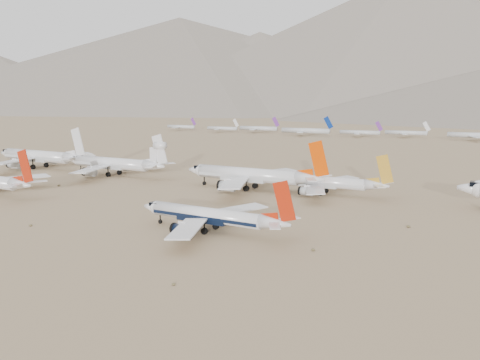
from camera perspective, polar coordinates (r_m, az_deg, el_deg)
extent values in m
plane|color=#7D6548|center=(108.86, -3.57, -6.87)|extent=(7000.00, 7000.00, 0.00)
cylinder|color=white|center=(112.38, -4.20, -4.23)|extent=(29.80, 3.52, 3.52)
cube|color=black|center=(112.48, -4.19, -4.44)|extent=(29.21, 3.58, 0.79)
sphere|color=white|center=(121.15, -10.06, -3.35)|extent=(3.52, 3.52, 3.52)
cube|color=black|center=(121.28, -10.27, -2.87)|extent=(2.47, 2.29, 0.88)
cone|color=white|center=(103.41, 4.33, -5.28)|extent=(7.45, 3.52, 3.52)
cube|color=white|center=(102.97, -6.39, -5.88)|extent=(11.51, 18.14, 0.55)
cube|color=white|center=(99.71, 4.23, -5.57)|extent=(4.73, 6.19, 0.21)
cylinder|color=black|center=(108.09, -7.10, -6.03)|extent=(4.14, 2.54, 2.54)
cube|color=white|center=(119.93, -0.48, -3.63)|extent=(11.51, 18.14, 0.55)
cube|color=white|center=(105.74, 5.85, -4.72)|extent=(4.73, 6.19, 0.21)
cylinder|color=black|center=(119.72, -2.88, -4.45)|extent=(4.14, 2.54, 2.54)
cube|color=#B7220A|center=(101.39, 5.42, -2.60)|extent=(5.65, 0.28, 9.31)
cylinder|color=black|center=(121.42, -9.69, -5.02)|extent=(1.06, 0.44, 1.06)
cylinder|color=black|center=(110.56, -4.36, -6.23)|extent=(1.48, 0.88, 1.48)
cylinder|color=black|center=(114.52, -2.97, -5.66)|extent=(1.48, 0.88, 1.48)
cone|color=white|center=(162.48, -25.08, -0.50)|extent=(8.62, 4.14, 4.14)
cube|color=white|center=(158.82, -25.91, -0.58)|extent=(5.47, 7.16, 0.25)
cube|color=white|center=(184.63, -25.34, 0.24)|extent=(13.32, 20.99, 0.64)
cube|color=white|center=(163.34, -23.62, -0.17)|extent=(5.47, 7.16, 0.25)
cylinder|color=silver|center=(186.69, -27.01, -0.37)|extent=(4.79, 2.98, 2.98)
cube|color=#B7220A|center=(159.72, -24.73, 1.53)|extent=(6.54, 0.33, 10.77)
sphere|color=white|center=(150.97, 27.18, -1.00)|extent=(5.19, 5.19, 5.19)
cube|color=black|center=(150.78, 26.93, -0.44)|extent=(3.63, 3.38, 1.30)
cylinder|color=white|center=(160.01, 9.75, -0.17)|extent=(30.73, 3.73, 3.73)
cube|color=silver|center=(160.09, 9.74, -0.33)|extent=(30.11, 3.79, 0.84)
sphere|color=white|center=(165.82, 4.76, 0.27)|extent=(3.73, 3.73, 3.73)
cube|color=black|center=(165.89, 4.59, 0.63)|extent=(2.61, 2.43, 0.93)
cone|color=white|center=(154.60, 16.37, -0.64)|extent=(7.68, 3.73, 3.73)
cube|color=white|center=(149.30, 9.16, -1.09)|extent=(11.87, 18.70, 0.58)
cube|color=white|center=(150.78, 16.61, -0.72)|extent=(4.88, 6.38, 0.22)
cylinder|color=silver|center=(154.01, 8.15, -1.38)|extent=(4.27, 2.69, 2.69)
cube|color=white|center=(169.46, 11.76, 0.08)|extent=(11.87, 18.70, 0.58)
cube|color=white|center=(157.61, 17.21, -0.32)|extent=(4.88, 6.38, 0.22)
cylinder|color=silver|center=(168.02, 10.08, -0.53)|extent=(4.27, 2.69, 2.69)
cube|color=gold|center=(153.33, 17.23, 1.25)|extent=(5.82, 0.30, 9.60)
cylinder|color=black|center=(166.06, 5.04, -1.03)|extent=(1.12, 0.47, 1.12)
cylinder|color=black|center=(157.78, 9.82, -1.60)|extent=(1.57, 0.93, 1.57)
cylinder|color=black|center=(162.62, 10.46, -1.29)|extent=(1.57, 0.93, 1.57)
cylinder|color=white|center=(165.69, 0.82, 0.70)|extent=(38.81, 4.74, 4.74)
cube|color=silver|center=(165.78, 0.82, 0.50)|extent=(38.03, 4.81, 1.07)
sphere|color=white|center=(175.82, -4.71, 1.17)|extent=(4.74, 4.74, 4.74)
cube|color=black|center=(176.04, -4.91, 1.61)|extent=(3.32, 3.08, 1.19)
cone|color=white|center=(155.56, 8.57, 0.16)|extent=(9.70, 4.74, 4.74)
cube|color=white|center=(152.62, -0.69, -0.36)|extent=(14.99, 23.62, 0.73)
cube|color=white|center=(150.67, 8.63, 0.09)|extent=(6.16, 8.05, 0.28)
cylinder|color=silver|center=(159.04, -1.54, -0.75)|extent=(5.39, 3.42, 3.42)
cube|color=white|center=(176.46, 3.83, 0.94)|extent=(14.99, 23.62, 0.73)
cube|color=white|center=(158.97, 9.80, 0.54)|extent=(6.16, 8.05, 0.28)
cylinder|color=silver|center=(175.51, 1.73, 0.20)|extent=(5.39, 3.42, 3.42)
cube|color=#E94300|center=(153.70, 9.57, 2.55)|extent=(7.36, 0.38, 12.12)
cylinder|color=black|center=(175.89, -4.38, -0.39)|extent=(1.42, 0.59, 1.42)
cylinder|color=black|center=(162.79, 0.75, -1.05)|extent=(1.99, 1.19, 1.99)
cylinder|color=black|center=(168.53, 1.85, -0.69)|extent=(1.99, 1.19, 1.99)
cylinder|color=white|center=(205.55, -15.50, 2.02)|extent=(38.94, 4.66, 4.66)
cube|color=silver|center=(205.62, -15.49, 1.86)|extent=(38.17, 4.73, 1.05)
sphere|color=white|center=(219.75, -19.08, 2.30)|extent=(4.66, 4.66, 4.66)
cube|color=black|center=(220.13, -19.22, 2.64)|extent=(3.26, 3.03, 1.17)
cone|color=white|center=(189.24, -10.36, 1.71)|extent=(9.74, 4.66, 4.66)
cube|color=white|center=(194.15, -17.73, 1.26)|extent=(15.04, 23.70, 0.73)
cube|color=white|center=(184.56, -10.81, 1.69)|extent=(6.18, 8.08, 0.28)
cylinder|color=silver|center=(200.95, -17.84, 0.91)|extent=(5.41, 3.36, 3.36)
cube|color=white|center=(213.38, -12.31, 2.18)|extent=(15.04, 23.70, 0.73)
cube|color=white|center=(191.39, -9.07, 2.01)|extent=(6.18, 8.08, 0.28)
cylinder|color=silver|center=(214.19, -14.05, 1.58)|extent=(5.41, 3.36, 3.36)
cube|color=white|center=(186.75, -9.78, 3.70)|extent=(7.38, 0.37, 12.16)
cylinder|color=white|center=(186.44, -9.73, 4.16)|extent=(4.87, 3.02, 3.02)
cylinder|color=black|center=(219.46, -18.82, 1.08)|extent=(1.40, 0.58, 1.40)
cylinder|color=black|center=(202.72, -15.78, 0.66)|extent=(1.96, 1.17, 1.96)
cylinder|color=black|center=(207.28, -14.49, 0.90)|extent=(1.96, 1.17, 1.96)
cylinder|color=white|center=(241.09, -23.55, 2.74)|extent=(41.54, 5.10, 5.10)
cube|color=silver|center=(241.15, -23.54, 2.59)|extent=(40.71, 5.18, 1.15)
sphere|color=white|center=(258.00, -26.32, 2.93)|extent=(5.10, 5.10, 5.10)
cube|color=black|center=(258.50, -26.44, 3.25)|extent=(3.57, 3.32, 1.28)
cone|color=white|center=(221.05, -19.56, 2.55)|extent=(10.39, 5.10, 5.10)
cube|color=white|center=(230.15, -25.97, 2.07)|extent=(16.05, 25.28, 0.79)
cube|color=white|center=(216.37, -20.18, 2.54)|extent=(6.59, 8.62, 0.31)
cylinder|color=silver|center=(237.38, -25.82, 1.71)|extent=(5.77, 3.68, 3.68)
cube|color=white|center=(247.67, -20.38, 2.88)|extent=(16.05, 25.28, 0.79)
cube|color=white|center=(222.61, -18.30, 2.82)|extent=(6.59, 8.62, 0.31)
cylinder|color=silver|center=(249.46, -21.93, 2.30)|extent=(5.77, 3.68, 3.68)
cube|color=white|center=(218.20, -19.17, 4.39)|extent=(7.87, 0.41, 12.97)
cylinder|color=black|center=(257.48, -26.08, 1.79)|extent=(1.53, 0.64, 1.53)
cylinder|color=black|center=(238.14, -23.91, 1.48)|extent=(2.14, 1.28, 2.14)
cylinder|color=black|center=(242.38, -22.56, 1.69)|extent=(2.14, 1.28, 2.14)
cylinder|color=silver|center=(532.90, -7.21, 6.46)|extent=(36.35, 3.59, 3.59)
cube|color=#6F3198|center=(522.52, -5.71, 7.10)|extent=(7.24, 0.36, 9.12)
cube|color=silver|center=(525.45, -7.83, 6.35)|extent=(9.58, 16.73, 0.36)
cube|color=silver|center=(540.45, -6.60, 6.46)|extent=(9.58, 16.73, 0.36)
cylinder|color=silver|center=(496.01, -2.20, 6.32)|extent=(35.66, 3.52, 3.52)
cube|color=white|center=(487.05, -0.52, 6.97)|extent=(7.10, 0.35, 8.94)
cube|color=silver|center=(488.25, -2.77, 6.20)|extent=(9.39, 16.42, 0.35)
cube|color=silver|center=(503.88, -1.64, 6.31)|extent=(9.39, 16.42, 0.35)
cylinder|color=silver|center=(489.65, 2.24, 6.32)|extent=(42.66, 4.22, 4.22)
cube|color=#6F3198|center=(480.35, 4.38, 7.09)|extent=(8.50, 0.42, 10.70)
cube|color=silver|center=(479.94, 1.62, 6.18)|extent=(11.24, 19.64, 0.42)
cube|color=silver|center=(499.48, 2.83, 6.30)|extent=(11.24, 19.64, 0.42)
cylinder|color=silver|center=(447.65, 7.96, 5.98)|extent=(47.75, 4.72, 4.72)
cube|color=navy|center=(439.38, 10.73, 6.89)|extent=(9.51, 0.47, 11.98)
cube|color=silver|center=(436.26, 7.35, 5.82)|extent=(12.58, 21.98, 0.47)
cube|color=silver|center=(459.16, 8.54, 5.96)|extent=(12.58, 21.98, 0.47)
cylinder|color=silver|center=(439.37, 14.37, 5.65)|extent=(36.49, 3.61, 3.61)
cube|color=#6F3198|center=(434.77, 16.59, 6.32)|extent=(7.27, 0.36, 9.15)
cube|color=silver|center=(430.33, 14.02, 5.52)|extent=(9.61, 16.80, 0.36)
cube|color=silver|center=(448.49, 14.69, 5.63)|extent=(9.61, 16.80, 0.36)
cylinder|color=silver|center=(445.90, 19.56, 5.45)|extent=(36.35, 3.59, 3.59)
cube|color=white|center=(442.83, 21.79, 6.09)|extent=(7.24, 0.36, 9.12)
cube|color=silver|center=(436.69, 19.33, 5.32)|extent=(9.58, 16.73, 0.36)
cube|color=silver|center=(455.17, 19.78, 5.44)|extent=(9.58, 16.73, 0.36)
cylinder|color=silver|center=(427.26, 26.87, 4.88)|extent=(43.62, 4.31, 4.31)
cube|color=silver|center=(416.04, 26.78, 4.71)|extent=(11.49, 20.08, 0.43)
cube|color=silver|center=(438.55, 26.95, 4.88)|extent=(11.49, 20.08, 0.43)
cone|color=slate|center=(2534.87, -21.16, 10.99)|extent=(1456.00, 1456.00, 260.00)
cone|color=slate|center=(2267.49, -7.27, 13.82)|extent=(3024.00, 3024.00, 420.00)
cone|color=slate|center=(1860.94, 2.39, 13.03)|extent=(1800.00, 1800.00, 300.00)
cone|color=slate|center=(1824.30, 19.04, 15.30)|extent=(2444.00, 2444.00, 470.00)
cone|color=slate|center=(1958.76, -23.18, 9.48)|extent=(1080.00, 1080.00, 120.00)
cone|color=slate|center=(1408.47, -2.75, 10.04)|extent=(855.00, 855.00, 95.00)
ellipsoid|color=brown|center=(185.50, -21.20, -0.61)|extent=(1.12, 1.12, 0.62)
ellipsoid|color=brown|center=(128.45, -24.17, -5.05)|extent=(0.84, 0.84, 0.46)
ellipsoid|color=brown|center=(137.79, -10.87, -3.43)|extent=(0.98, 0.98, 0.54)
ellipsoid|color=brown|center=(81.59, -8.10, -12.45)|extent=(0.70, 0.70, 0.39)
ellipsoid|color=brown|center=(99.47, 8.91, -8.40)|extent=(0.84, 0.84, 0.46)
ellipsoid|color=brown|center=(123.39, 19.84, -5.33)|extent=(0.98, 0.98, 0.54)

